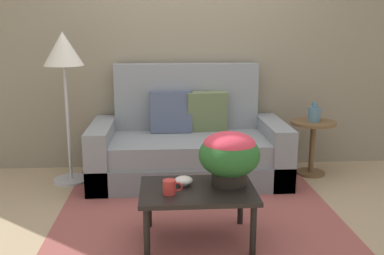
{
  "coord_description": "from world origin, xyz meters",
  "views": [
    {
      "loc": [
        -0.28,
        -3.6,
        1.52
      ],
      "look_at": [
        -0.03,
        -0.0,
        0.7
      ],
      "focal_mm": 41.01,
      "sensor_mm": 36.0,
      "label": 1
    }
  ],
  "objects": [
    {
      "name": "coffee_table",
      "position": [
        -0.04,
        -0.66,
        0.35
      ],
      "size": [
        0.82,
        0.59,
        0.4
      ],
      "color": "black",
      "rests_on": "ground"
    },
    {
      "name": "snack_bowl",
      "position": [
        -0.13,
        -0.58,
        0.44
      ],
      "size": [
        0.13,
        0.13,
        0.07
      ],
      "color": "silver",
      "rests_on": "coffee_table"
    },
    {
      "name": "ground_plane",
      "position": [
        0.0,
        0.0,
        0.0
      ],
      "size": [
        14.0,
        14.0,
        0.0
      ],
      "primitive_type": "plane",
      "color": "tan"
    },
    {
      "name": "floor_lamp",
      "position": [
        -1.21,
        0.69,
        1.22
      ],
      "size": [
        0.38,
        0.38,
        1.49
      ],
      "color": "#B2B2B7",
      "rests_on": "ground"
    },
    {
      "name": "table_vase",
      "position": [
        1.29,
        0.76,
        0.66
      ],
      "size": [
        0.13,
        0.13,
        0.2
      ],
      "color": "slate",
      "rests_on": "side_table"
    },
    {
      "name": "area_rug",
      "position": [
        0.0,
        -0.01,
        0.01
      ],
      "size": [
        2.31,
        1.97,
        0.01
      ],
      "primitive_type": "cube",
      "color": "#994C47",
      "rests_on": "ground"
    },
    {
      "name": "wall_back",
      "position": [
        0.0,
        1.23,
        1.4
      ],
      "size": [
        6.4,
        0.12,
        2.79
      ],
      "primitive_type": "cube",
      "color": "gray",
      "rests_on": "ground"
    },
    {
      "name": "side_table",
      "position": [
        1.29,
        0.76,
        0.4
      ],
      "size": [
        0.46,
        0.46,
        0.57
      ],
      "color": "brown",
      "rests_on": "ground"
    },
    {
      "name": "coffee_mug",
      "position": [
        -0.24,
        -0.75,
        0.45
      ],
      "size": [
        0.14,
        0.09,
        0.1
      ],
      "color": "red",
      "rests_on": "coffee_table"
    },
    {
      "name": "potted_plant",
      "position": [
        0.2,
        -0.57,
        0.63
      ],
      "size": [
        0.45,
        0.45,
        0.39
      ],
      "color": "black",
      "rests_on": "coffee_table"
    },
    {
      "name": "couch",
      "position": [
        -0.02,
        0.73,
        0.34
      ],
      "size": [
        1.94,
        0.95,
        1.16
      ],
      "color": "slate",
      "rests_on": "ground"
    }
  ]
}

